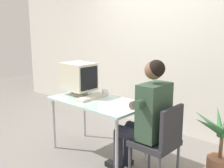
{
  "coord_description": "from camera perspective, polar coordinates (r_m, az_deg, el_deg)",
  "views": [
    {
      "loc": [
        2.41,
        -2.37,
        1.68
      ],
      "look_at": [
        0.25,
        0.0,
        0.98
      ],
      "focal_mm": 44.04,
      "sensor_mm": 36.0,
      "label": 1
    }
  ],
  "objects": [
    {
      "name": "office_chair",
      "position": [
        2.97,
        9.91,
        -11.28
      ],
      "size": [
        0.43,
        0.43,
        0.88
      ],
      "color": "#4C4C51",
      "rests_on": "ground_plane"
    },
    {
      "name": "person_seated",
      "position": [
        2.99,
        7.03,
        -6.57
      ],
      "size": [
        0.7,
        0.58,
        1.34
      ],
      "color": "#334C38",
      "rests_on": "ground_plane"
    },
    {
      "name": "keyboard",
      "position": [
        3.6,
        -4.16,
        -2.76
      ],
      "size": [
        0.16,
        0.46,
        0.03
      ],
      "color": "beige",
      "rests_on": "desk"
    },
    {
      "name": "ground_plane",
      "position": [
        3.77,
        -2.87,
        -14.21
      ],
      "size": [
        12.0,
        12.0,
        0.0
      ],
      "primitive_type": "plane",
      "color": "gray"
    },
    {
      "name": "wall_back",
      "position": [
        4.32,
        13.3,
        9.54
      ],
      "size": [
        8.0,
        0.1,
        3.0
      ],
      "primitive_type": "cube",
      "color": "silver",
      "rests_on": "ground_plane"
    },
    {
      "name": "desk",
      "position": [
        3.53,
        -2.99,
        -4.37
      ],
      "size": [
        1.26,
        0.68,
        0.73
      ],
      "color": "#B7B7BC",
      "rests_on": "ground_plane"
    },
    {
      "name": "crt_monitor",
      "position": [
        3.77,
        -6.88,
        1.5
      ],
      "size": [
        0.42,
        0.34,
        0.44
      ],
      "color": "beige",
      "rests_on": "desk"
    },
    {
      "name": "desk_mug",
      "position": [
        3.73,
        -1.48,
        -1.75
      ],
      "size": [
        0.07,
        0.08,
        0.09
      ],
      "color": "white",
      "rests_on": "desk"
    },
    {
      "name": "potted_plant",
      "position": [
        3.27,
        21.62,
        -11.9
      ],
      "size": [
        0.62,
        0.66,
        0.86
      ],
      "color": "#9E6647",
      "rests_on": "ground_plane"
    }
  ]
}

